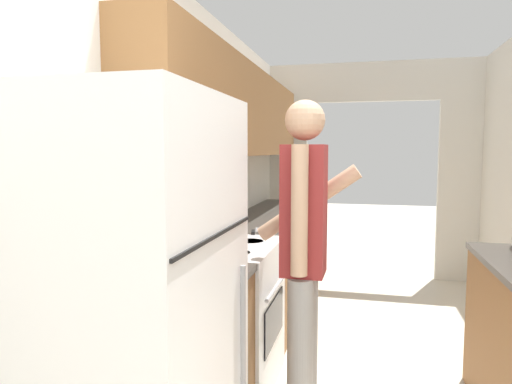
# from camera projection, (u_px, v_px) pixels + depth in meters

# --- Properties ---
(wall_left) EXTENTS (0.38, 6.99, 2.50)m
(wall_left) POSITION_uv_depth(u_px,v_px,m) (203.00, 152.00, 3.16)
(wall_left) COLOR silver
(wall_left) RESTS_ON ground_plane
(wall_far_with_doorway) EXTENTS (2.79, 0.06, 2.50)m
(wall_far_with_doorway) POSITION_uv_depth(u_px,v_px,m) (371.00, 156.00, 5.32)
(wall_far_with_doorway) COLOR silver
(wall_far_with_doorway) RESTS_ON ground_plane
(counter_left) EXTENTS (0.62, 3.49, 0.90)m
(counter_left) POSITION_uv_depth(u_px,v_px,m) (265.00, 268.00, 4.01)
(counter_left) COLOR brown
(counter_left) RESTS_ON ground_plane
(refrigerator) EXTENTS (0.70, 0.79, 1.68)m
(refrigerator) POSITION_uv_depth(u_px,v_px,m) (128.00, 332.00, 1.62)
(refrigerator) COLOR white
(refrigerator) RESTS_ON ground_plane
(range_oven) EXTENTS (0.66, 0.78, 1.04)m
(range_oven) POSITION_uv_depth(u_px,v_px,m) (225.00, 315.00, 2.85)
(range_oven) COLOR white
(range_oven) RESTS_ON ground_plane
(person) EXTENTS (0.55, 0.38, 1.73)m
(person) POSITION_uv_depth(u_px,v_px,m) (304.00, 260.00, 2.29)
(person) COLOR #9E9E9E
(person) RESTS_ON ground_plane
(knife) EXTENTS (0.08, 0.30, 0.02)m
(knife) POSITION_uv_depth(u_px,v_px,m) (255.00, 231.00, 3.26)
(knife) COLOR #B7B7BC
(knife) RESTS_ON counter_left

